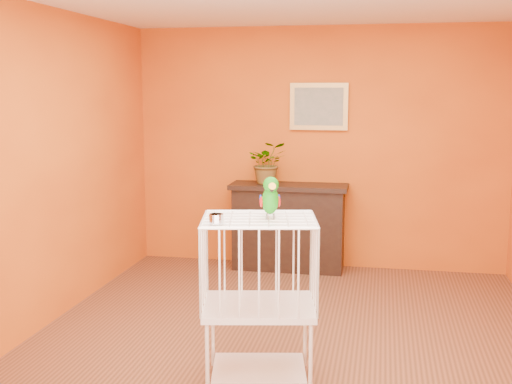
# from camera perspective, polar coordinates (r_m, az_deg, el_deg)

# --- Properties ---
(ground) EXTENTS (4.50, 4.50, 0.00)m
(ground) POSITION_cam_1_polar(r_m,az_deg,el_deg) (5.10, 2.74, -13.13)
(ground) COLOR brown
(ground) RESTS_ON ground
(room_shell) EXTENTS (4.50, 4.50, 4.50)m
(room_shell) POSITION_cam_1_polar(r_m,az_deg,el_deg) (4.74, 2.89, 4.91)
(room_shell) COLOR orange
(room_shell) RESTS_ON ground
(console_cabinet) EXTENTS (1.25, 0.45, 0.93)m
(console_cabinet) POSITION_cam_1_polar(r_m,az_deg,el_deg) (6.93, 2.89, -3.10)
(console_cabinet) COLOR black
(console_cabinet) RESTS_ON ground
(potted_plant) EXTENTS (0.51, 0.54, 0.35)m
(potted_plant) POSITION_cam_1_polar(r_m,az_deg,el_deg) (6.89, 1.08, 2.23)
(potted_plant) COLOR #26722D
(potted_plant) RESTS_ON console_cabinet
(framed_picture) EXTENTS (0.62, 0.04, 0.50)m
(framed_picture) POSITION_cam_1_polar(r_m,az_deg,el_deg) (6.93, 5.60, 7.57)
(framed_picture) COLOR #BB8B43
(framed_picture) RESTS_ON room_shell
(birdcage) EXTENTS (0.81, 0.68, 1.11)m
(birdcage) POSITION_cam_1_polar(r_m,az_deg,el_deg) (4.25, 0.27, -9.43)
(birdcage) COLOR white
(birdcage) RESTS_ON ground
(feed_cup) EXTENTS (0.09, 0.09, 0.06)m
(feed_cup) POSITION_cam_1_polar(r_m,az_deg,el_deg) (3.94, -3.55, -2.40)
(feed_cup) COLOR silver
(feed_cup) RESTS_ON birdcage
(parrot) EXTENTS (0.15, 0.25, 0.28)m
(parrot) POSITION_cam_1_polar(r_m,az_deg,el_deg) (4.06, 1.28, -0.49)
(parrot) COLOR #59544C
(parrot) RESTS_ON birdcage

